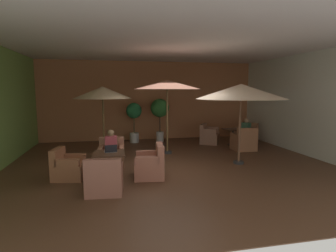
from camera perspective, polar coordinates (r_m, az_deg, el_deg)
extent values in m
cube|color=#543523|center=(8.42, 0.64, -8.11)|extent=(9.86, 9.16, 0.02)
cube|color=#A86640|center=(12.59, -3.82, 5.27)|extent=(9.86, 0.08, 3.54)
cube|color=silver|center=(10.35, 28.21, 3.92)|extent=(0.08, 9.16, 3.54)
cube|color=silver|center=(8.22, 0.68, 16.71)|extent=(9.86, 9.16, 0.06)
cylinder|color=black|center=(7.31, -12.09, -10.54)|extent=(0.33, 0.33, 0.02)
cylinder|color=black|center=(7.22, -12.16, -8.23)|extent=(0.07, 0.07, 0.64)
cube|color=#513423|center=(7.14, -12.23, -5.63)|extent=(0.81, 0.81, 0.03)
cube|color=#9A6448|center=(8.22, -11.70, -7.02)|extent=(0.77, 0.78, 0.43)
cube|color=#9A6448|center=(8.41, -11.67, -3.70)|extent=(0.74, 0.20, 0.42)
cube|color=#9A6448|center=(8.10, -9.63, -4.91)|extent=(0.16, 0.58, 0.19)
cube|color=#9A6448|center=(8.14, -13.90, -4.97)|extent=(0.16, 0.58, 0.19)
cube|color=#965939|center=(7.51, -19.82, -8.83)|extent=(0.87, 0.83, 0.40)
cube|color=#965939|center=(7.51, -22.09, -5.82)|extent=(0.29, 0.72, 0.39)
cube|color=#965939|center=(7.68, -18.97, -6.17)|extent=(0.60, 0.25, 0.19)
cube|color=#965939|center=(7.17, -20.32, -7.19)|extent=(0.60, 0.25, 0.19)
cube|color=#915745|center=(6.29, -13.07, -11.71)|extent=(0.84, 0.77, 0.41)
cube|color=#915745|center=(5.91, -13.50, -8.74)|extent=(0.78, 0.23, 0.43)
cube|color=#915745|center=(6.28, -15.92, -8.86)|extent=(0.21, 0.56, 0.21)
cube|color=#915745|center=(6.21, -10.27, -8.89)|extent=(0.21, 0.56, 0.21)
cube|color=#A35F49|center=(7.21, -4.01, -8.94)|extent=(0.83, 0.89, 0.44)
cube|color=#A35F49|center=(7.11, -1.69, -5.56)|extent=(0.25, 0.83, 0.42)
cube|color=#A35F49|center=(6.80, -4.30, -7.17)|extent=(0.59, 0.22, 0.19)
cube|color=#A35F49|center=(7.44, -4.44, -5.90)|extent=(0.59, 0.22, 0.19)
cylinder|color=black|center=(11.64, 13.32, -3.82)|extent=(0.43, 0.43, 0.02)
cylinder|color=black|center=(11.58, 13.37, -2.34)|extent=(0.07, 0.07, 0.64)
cube|color=#4C3121|center=(11.53, 13.42, -0.69)|extent=(0.77, 0.77, 0.03)
cube|color=#9A6240|center=(10.76, 15.46, -3.68)|extent=(0.79, 0.75, 0.44)
cube|color=#9A6240|center=(10.43, 16.26, -1.60)|extent=(0.78, 0.17, 0.43)
cube|color=#9A6240|center=(10.60, 13.83, -2.06)|extent=(0.13, 0.58, 0.18)
cube|color=#9A6240|center=(10.89, 16.97, -1.92)|extent=(0.13, 0.58, 0.18)
cube|color=#9C6947|center=(12.38, 15.93, -2.30)|extent=(1.02, 1.02, 0.43)
cube|color=#9C6947|center=(12.56, 16.73, -0.25)|extent=(0.51, 0.73, 0.41)
cube|color=#9C6947|center=(12.14, 17.04, -0.96)|extent=(0.59, 0.43, 0.23)
cube|color=#9C6947|center=(12.46, 14.74, -0.67)|extent=(0.59, 0.43, 0.23)
cube|color=#90614A|center=(11.72, 8.71, -2.58)|extent=(1.02, 1.03, 0.45)
cube|color=#90614A|center=(11.70, 7.38, -0.51)|extent=(0.53, 0.75, 0.38)
cube|color=#90614A|center=(11.97, 9.19, -0.72)|extent=(0.55, 0.39, 0.24)
cube|color=#90614A|center=(11.34, 8.66, -1.16)|extent=(0.55, 0.39, 0.24)
cylinder|color=#2D2D2D|center=(8.80, 14.51, -7.33)|extent=(0.32, 0.32, 0.08)
cylinder|color=brown|center=(8.58, 14.76, 0.16)|extent=(0.06, 0.06, 2.39)
cone|color=beige|center=(8.51, 14.99, 6.99)|extent=(2.70, 2.70, 0.45)
cylinder|color=#2D2D2D|center=(9.86, -0.15, -5.49)|extent=(0.32, 0.32, 0.08)
cylinder|color=brown|center=(9.66, -0.15, 1.68)|extent=(0.06, 0.06, 2.55)
cone|color=#A06650|center=(9.61, -0.15, 8.63)|extent=(2.38, 2.38, 0.31)
cylinder|color=#2D2D2D|center=(10.27, -13.15, -5.17)|extent=(0.32, 0.32, 0.08)
cylinder|color=brown|center=(10.08, -13.34, 1.10)|extent=(0.06, 0.06, 2.34)
cone|color=beige|center=(10.02, -13.51, 6.83)|extent=(2.04, 2.04, 0.42)
cylinder|color=silver|center=(11.97, -1.70, -2.29)|extent=(0.33, 0.33, 0.44)
cylinder|color=brown|center=(11.88, -1.71, 0.44)|extent=(0.06, 0.06, 0.71)
sphere|color=#2F6F30|center=(11.82, -1.72, 3.78)|extent=(0.80, 0.80, 0.80)
cylinder|color=silver|center=(11.98, -7.05, -2.41)|extent=(0.40, 0.40, 0.41)
cylinder|color=brown|center=(11.90, -7.09, 0.20)|extent=(0.06, 0.06, 0.68)
sphere|color=#226A3A|center=(11.83, -7.14, 3.21)|extent=(0.67, 0.67, 0.67)
cube|color=#447D5D|center=(12.32, 16.00, -0.33)|extent=(0.37, 0.41, 0.43)
sphere|color=tan|center=(12.28, 16.05, 1.08)|extent=(0.19, 0.19, 0.19)
cube|color=#B7434E|center=(8.12, -11.79, -3.83)|extent=(0.34, 0.23, 0.50)
sphere|color=olive|center=(8.06, -11.85, -1.46)|extent=(0.20, 0.20, 0.20)
cylinder|color=white|center=(7.25, -12.30, -4.84)|extent=(0.08, 0.08, 0.11)
cube|color=#9EA0A5|center=(7.25, -11.94, -5.25)|extent=(0.34, 0.26, 0.01)
cube|color=black|center=(7.12, -11.83, -4.65)|extent=(0.31, 0.06, 0.19)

